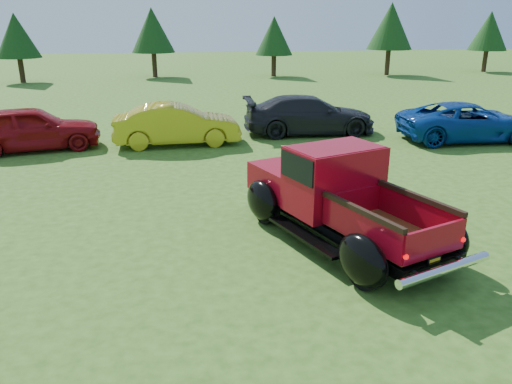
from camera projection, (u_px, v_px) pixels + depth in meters
The scene contains 11 objects.
ground at pixel (274, 250), 9.59m from camera, with size 120.00×120.00×0.00m, color #2E4D16.
tree_west at pixel (16, 36), 33.72m from camera, with size 2.94×2.94×4.60m.
tree_mid_left at pixel (152, 30), 36.89m from camera, with size 3.20×3.20×5.00m.
tree_mid_right at pixel (274, 36), 37.48m from camera, with size 2.82×2.82×4.40m.
tree_east at pixel (391, 26), 38.18m from camera, with size 3.46×3.46×5.40m.
tree_far_east at pixel (489, 31), 40.64m from camera, with size 3.07×3.07×4.80m.
pickup_truck at pixel (333, 194), 10.03m from camera, with size 3.68×5.34×1.86m.
show_car_red at pixel (31, 128), 16.66m from camera, with size 1.77×4.39×1.50m, color maroon.
show_car_yellow at pixel (177, 124), 17.39m from camera, with size 1.52×4.35×1.43m, color #B2A217.
show_car_grey at pixel (309, 115), 19.09m from camera, with size 2.03×5.00×1.45m, color black.
show_car_blue at pixel (468, 122), 18.01m from camera, with size 2.28×4.93×1.37m, color navy.
Camera 1 is at (-1.77, -8.51, 4.22)m, focal length 35.00 mm.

